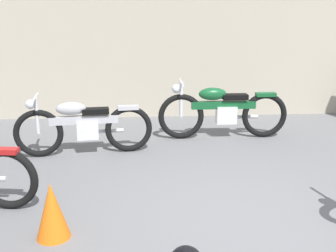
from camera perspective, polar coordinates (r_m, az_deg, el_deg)
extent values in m
plane|color=slate|center=(4.28, 12.05, -13.49)|extent=(40.00, 40.00, 0.00)
cube|color=#B2A893|center=(8.30, 3.82, 12.63)|extent=(18.00, 0.30, 3.25)
cone|color=orange|center=(4.02, -15.95, -11.34)|extent=(0.32, 0.32, 0.55)
torus|color=black|center=(6.79, 1.85, 1.34)|extent=(0.77, 0.10, 0.76)
torus|color=black|center=(7.07, 13.35, 1.48)|extent=(0.77, 0.10, 0.76)
cube|color=silver|center=(6.90, 8.14, 1.60)|extent=(0.34, 0.21, 0.29)
cube|color=#145128|center=(6.85, 7.77, 2.95)|extent=(1.08, 0.11, 0.13)
ellipsoid|color=#145128|center=(6.78, 6.26, 4.49)|extent=(0.46, 0.21, 0.21)
cube|color=black|center=(6.86, 9.36, 4.07)|extent=(0.42, 0.19, 0.08)
cube|color=#145128|center=(6.99, 13.53, 4.32)|extent=(0.34, 0.13, 0.06)
cylinder|color=silver|center=(6.73, 1.87, 3.72)|extent=(0.06, 0.06, 0.58)
cylinder|color=silver|center=(6.67, 1.89, 6.14)|extent=(0.04, 0.61, 0.04)
sphere|color=silver|center=(6.68, 1.16, 5.25)|extent=(0.15, 0.15, 0.15)
cylinder|color=silver|center=(7.08, 9.58, 1.29)|extent=(0.73, 0.07, 0.06)
torus|color=black|center=(6.22, -17.68, -1.00)|extent=(0.72, 0.17, 0.71)
torus|color=black|center=(6.19, -5.51, -0.41)|extent=(0.72, 0.17, 0.71)
cube|color=silver|center=(6.16, -11.17, -0.51)|extent=(0.33, 0.23, 0.27)
cube|color=#ADADB2|center=(6.12, -11.70, 0.87)|extent=(1.01, 0.21, 0.12)
ellipsoid|color=#ADADB2|center=(6.09, -13.44, 2.38)|extent=(0.45, 0.24, 0.20)
cube|color=black|center=(6.09, -10.12, 2.10)|extent=(0.41, 0.22, 0.08)
cube|color=#ADADB2|center=(6.10, -5.59, 2.58)|extent=(0.32, 0.15, 0.06)
cylinder|color=silver|center=(6.16, -17.88, 1.40)|extent=(0.05, 0.05, 0.54)
cylinder|color=silver|center=(6.10, -18.09, 3.84)|extent=(0.10, 0.57, 0.04)
sphere|color=silver|center=(6.13, -18.74, 2.90)|extent=(0.14, 0.14, 0.14)
cylinder|color=silver|center=(6.29, -9.36, -0.73)|extent=(0.69, 0.13, 0.06)
torus|color=black|center=(4.70, -21.61, -6.93)|extent=(0.69, 0.18, 0.69)
cube|color=#B21919|center=(4.60, -22.01, -3.25)|extent=(0.31, 0.16, 0.06)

